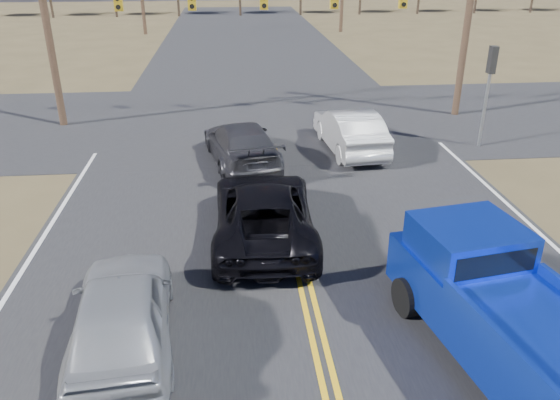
{
  "coord_description": "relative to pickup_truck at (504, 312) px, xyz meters",
  "views": [
    {
      "loc": [
        -1.58,
        -6.25,
        7.2
      ],
      "look_at": [
        -0.44,
        5.98,
        1.5
      ],
      "focal_mm": 35.0,
      "sensor_mm": 36.0,
      "label": 1
    }
  ],
  "objects": [
    {
      "name": "road_main",
      "position": [
        -3.31,
        8.4,
        -1.08
      ],
      "size": [
        14.0,
        120.0,
        0.02
      ],
      "primitive_type": "cube",
      "color": "#28282B",
      "rests_on": "ground"
    },
    {
      "name": "road_cross",
      "position": [
        -3.31,
        16.4,
        -1.08
      ],
      "size": [
        120.0,
        12.0,
        0.02
      ],
      "primitive_type": "cube",
      "color": "#28282B",
      "rests_on": "ground"
    },
    {
      "name": "signal_gantry",
      "position": [
        -2.81,
        16.19,
        3.99
      ],
      "size": [
        19.6,
        4.83,
        10.0
      ],
      "color": "#473323",
      "rests_on": "ground"
    },
    {
      "name": "utility_poles",
      "position": [
        -3.31,
        15.4,
        4.15
      ],
      "size": [
        19.6,
        58.32,
        10.0
      ],
      "color": "#473323",
      "rests_on": "ground"
    },
    {
      "name": "pickup_truck",
      "position": [
        0.0,
        0.0,
        0.0
      ],
      "size": [
        3.15,
        6.2,
        2.22
      ],
      "rotation": [
        0.0,
        0.0,
        0.17
      ],
      "color": "black",
      "rests_on": "ground"
    },
    {
      "name": "silver_suv",
      "position": [
        -7.13,
        0.98,
        -0.27
      ],
      "size": [
        2.35,
        4.9,
        1.61
      ],
      "primitive_type": "imported",
      "rotation": [
        0.0,
        0.0,
        3.24
      ],
      "color": "#A8ABB0",
      "rests_on": "ground"
    },
    {
      "name": "black_suv",
      "position": [
        -4.11,
        5.23,
        -0.3
      ],
      "size": [
        2.76,
        5.7,
        1.56
      ],
      "primitive_type": "imported",
      "rotation": [
        0.0,
        0.0,
        3.11
      ],
      "color": "black",
      "rests_on": "ground"
    },
    {
      "name": "white_car_queue",
      "position": [
        -0.34,
        11.98,
        -0.26
      ],
      "size": [
        2.13,
        5.08,
        1.63
      ],
      "primitive_type": "imported",
      "rotation": [
        0.0,
        0.0,
        3.22
      ],
      "color": "#BABABA",
      "rests_on": "ground"
    },
    {
      "name": "dgrey_car_queue",
      "position": [
        -4.54,
        10.84,
        -0.31
      ],
      "size": [
        3.04,
        5.6,
        1.54
      ],
      "primitive_type": "imported",
      "rotation": [
        0.0,
        0.0,
        3.31
      ],
      "color": "#38373C",
      "rests_on": "ground"
    }
  ]
}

